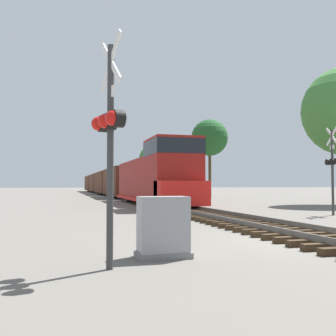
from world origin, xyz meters
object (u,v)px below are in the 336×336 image
at_px(freight_train, 109,183).
at_px(tree_mid_background, 210,138).
at_px(crossing_signal_far, 333,164).
at_px(crossing_signal_near, 109,130).
at_px(tree_deep_background, 154,159).
at_px(relay_cabinet, 163,227).

xyz_separation_m(freight_train, tree_mid_background, (10.25, -12.71, 5.20)).
xyz_separation_m(freight_train, crossing_signal_far, (6.26, -39.44, 0.68)).
relative_size(freight_train, tree_mid_background, 8.01).
distance_m(crossing_signal_near, tree_deep_background, 55.36).
distance_m(freight_train, tree_deep_background, 9.72).
bearing_deg(freight_train, tree_deep_background, 32.66).
bearing_deg(tree_mid_background, relay_cabinet, -112.66).
bearing_deg(crossing_signal_far, relay_cabinet, 132.66).
bearing_deg(crossing_signal_far, freight_train, 13.21).
height_order(freight_train, relay_cabinet, freight_train).
relative_size(crossing_signal_near, relay_cabinet, 3.34).
distance_m(crossing_signal_near, crossing_signal_far, 15.19).
xyz_separation_m(tree_mid_background, tree_deep_background, (-2.70, 17.55, -1.43)).
height_order(tree_mid_background, tree_deep_background, tree_mid_background).
xyz_separation_m(crossing_signal_near, relay_cabinet, (1.21, 0.85, -1.84)).
bearing_deg(crossing_signal_near, relay_cabinet, 110.43).
height_order(freight_train, tree_mid_background, tree_mid_background).
height_order(crossing_signal_far, tree_deep_background, tree_deep_background).
bearing_deg(crossing_signal_near, freight_train, 158.81).
distance_m(crossing_signal_far, tree_mid_background, 27.41).
bearing_deg(crossing_signal_far, tree_mid_background, -4.29).
bearing_deg(tree_mid_background, crossing_signal_far, -98.48).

